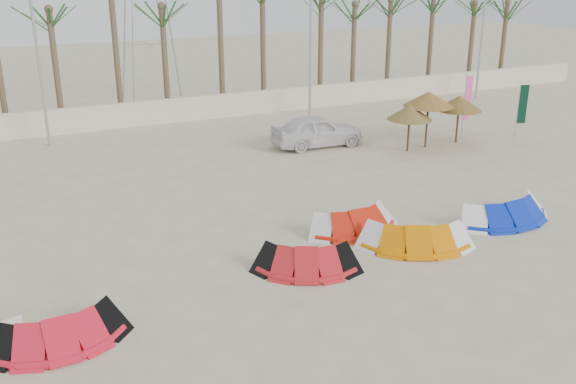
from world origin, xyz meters
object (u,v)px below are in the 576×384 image
kite_orange (410,232)px  car (317,131)px  parasol_mid (429,99)px  parasol_right (459,103)px  parasol_left (410,112)px  kite_red_right (350,217)px  kite_blue (500,207)px  kite_red_left (56,325)px  kite_red_mid (302,255)px

kite_orange → car: bearing=76.7°
parasol_mid → parasol_right: size_ratio=1.17×
kite_orange → car: car is taller
car → parasol_left: bearing=-123.6°
kite_red_right → kite_blue: 5.30m
kite_blue → parasol_right: size_ratio=1.62×
parasol_left → parasol_right: 3.05m
kite_orange → parasol_mid: (7.19, 8.78, 1.89)m
kite_red_right → kite_orange: bearing=-60.7°
kite_blue → parasol_mid: bearing=69.4°
kite_red_left → parasol_left: size_ratio=1.47×
kite_blue → car: (-1.44, 10.69, 0.33)m
kite_red_left → parasol_mid: (17.77, 9.68, 1.90)m
kite_red_mid → parasol_mid: bearing=38.8°
kite_blue → parasol_right: parasol_right is taller
kite_red_mid → parasol_right: (12.85, 8.89, 1.52)m
parasol_left → kite_orange: bearing=-125.1°
kite_orange → parasol_right: size_ratio=1.70×
kite_red_left → parasol_left: parasol_left is taller
kite_orange → kite_blue: bearing=6.4°
kite_blue → parasol_mid: size_ratio=1.39×
kite_red_left → car: car is taller
parasol_right → car: (-6.46, 2.27, -1.19)m
car → kite_red_right: bearing=161.2°
kite_orange → car: 11.45m
parasol_mid → car: size_ratio=0.61×
kite_orange → kite_red_right: bearing=119.3°
kite_red_left → parasol_left: bearing=29.8°
kite_red_mid → kite_orange: same height
kite_red_right → parasol_left: bearing=43.6°
kite_orange → kite_blue: 4.09m
car → kite_red_mid: bearing=153.0°
kite_blue → parasol_left: (1.99, 8.17, 1.42)m
car → parasol_mid: bearing=-114.6°
kite_orange → parasol_right: parasol_right is taller
kite_red_right → kite_blue: bearing=-15.5°
kite_red_left → kite_red_right: same height
kite_red_left → kite_orange: bearing=4.8°
kite_red_left → car: size_ratio=0.74×
parasol_left → kite_red_mid: bearing=-138.7°
kite_red_mid → kite_red_right: (2.72, 1.88, 0.00)m
kite_red_right → parasol_left: 9.90m
kite_blue → parasol_mid: parasol_mid is taller
kite_red_left → kite_red_mid: same height
kite_red_mid → parasol_right: bearing=34.7°
kite_red_mid → kite_red_right: 3.30m
kite_blue → parasol_mid: 9.09m
kite_red_mid → car: bearing=60.2°
parasol_left → car: (-3.42, 2.53, -1.09)m
parasol_right → kite_red_left: bearing=-153.6°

